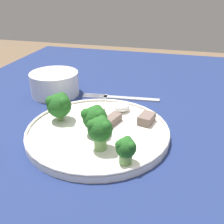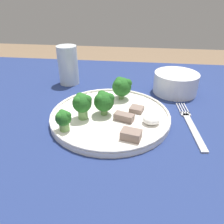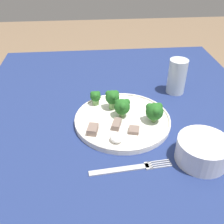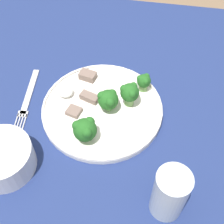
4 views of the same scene
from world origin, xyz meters
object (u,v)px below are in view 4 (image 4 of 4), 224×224
fork (27,99)px  drinking_glass (169,195)px  cream_bowl (3,159)px  dinner_plate (103,108)px

fork → drinking_glass: 0.42m
fork → drinking_glass: (-0.35, 0.21, 0.05)m
fork → cream_bowl: cream_bowl is taller
dinner_plate → drinking_glass: size_ratio=2.35×
cream_bowl → fork: bearing=-85.1°
cream_bowl → drinking_glass: (-0.34, 0.03, 0.03)m
fork → drinking_glass: bearing=148.8°
fork → cream_bowl: 0.19m
dinner_plate → drinking_glass: (-0.16, 0.21, 0.05)m
drinking_glass → fork: bearing=-31.2°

